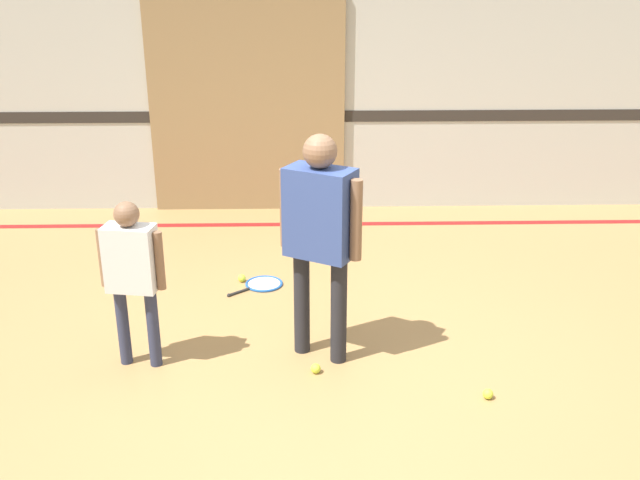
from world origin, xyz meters
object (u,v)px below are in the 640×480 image
object	(u,v)px
racket_spare_on_floor	(263,284)
person_student_left	(132,267)
tennis_ball_by_spare_racket	(242,278)
person_instructor	(320,225)
tennis_ball_stray_left	(488,394)
tennis_ball_near_instructor	(316,368)

from	to	relation	value
racket_spare_on_floor	person_student_left	bearing A→B (deg)	19.88
person_student_left	tennis_ball_by_spare_racket	bearing A→B (deg)	75.75
person_instructor	tennis_ball_by_spare_racket	xyz separation A→B (m)	(-0.64, 1.25, -0.93)
person_instructor	tennis_ball_stray_left	world-z (taller)	person_instructor
person_instructor	tennis_ball_stray_left	bearing A→B (deg)	1.19
racket_spare_on_floor	tennis_ball_stray_left	xyz separation A→B (m)	(1.50, -1.73, 0.02)
tennis_ball_near_instructor	tennis_ball_by_spare_racket	distance (m)	1.60
racket_spare_on_floor	tennis_ball_by_spare_racket	bearing A→B (deg)	-62.14
person_instructor	racket_spare_on_floor	distance (m)	1.58
person_student_left	tennis_ball_stray_left	xyz separation A→B (m)	(2.26, -0.48, -0.68)
tennis_ball_by_spare_racket	tennis_ball_stray_left	xyz separation A→B (m)	(1.68, -1.81, 0.00)
person_student_left	tennis_ball_by_spare_racket	distance (m)	1.60
racket_spare_on_floor	tennis_ball_near_instructor	bearing A→B (deg)	68.04
racket_spare_on_floor	tennis_ball_by_spare_racket	distance (m)	0.20
tennis_ball_near_instructor	tennis_ball_by_spare_racket	world-z (taller)	same
tennis_ball_near_instructor	tennis_ball_stray_left	distance (m)	1.12
person_student_left	racket_spare_on_floor	size ratio (longest dim) A/B	2.23
tennis_ball_near_instructor	person_student_left	bearing A→B (deg)	172.73
tennis_ball_stray_left	tennis_ball_near_instructor	bearing A→B (deg)	163.06
tennis_ball_near_instructor	tennis_ball_stray_left	xyz separation A→B (m)	(1.07, -0.33, 0.00)
person_instructor	tennis_ball_stray_left	size ratio (longest dim) A/B	23.66
person_instructor	tennis_ball_by_spare_racket	bearing A→B (deg)	146.72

